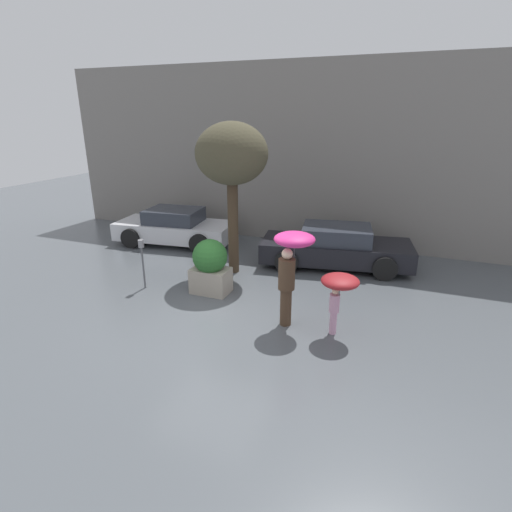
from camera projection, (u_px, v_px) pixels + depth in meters
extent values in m
plane|color=#51565B|center=(211.00, 320.00, 8.89)|extent=(40.00, 40.00, 0.00)
cube|color=gray|center=(296.00, 156.00, 13.59)|extent=(18.00, 0.30, 6.00)
cube|color=#9E9384|center=(211.00, 280.00, 10.20)|extent=(0.96, 0.63, 0.65)
sphere|color=#286028|center=(210.00, 256.00, 9.98)|extent=(0.88, 0.88, 0.88)
cylinder|color=#473323|center=(286.00, 307.00, 8.59)|extent=(0.25, 0.25, 0.85)
cylinder|color=#473323|center=(287.00, 274.00, 8.33)|extent=(0.35, 0.35, 0.67)
sphere|color=beige|center=(287.00, 254.00, 8.18)|extent=(0.23, 0.23, 0.23)
cylinder|color=#4C4C51|center=(294.00, 256.00, 8.26)|extent=(0.02, 0.02, 0.71)
ellipsoid|color=#E02D84|center=(295.00, 239.00, 8.14)|extent=(0.85, 0.85, 0.27)
cylinder|color=#D199B7|center=(333.00, 323.00, 8.28)|extent=(0.15, 0.15, 0.50)
cylinder|color=#D199B7|center=(334.00, 303.00, 8.13)|extent=(0.21, 0.21, 0.40)
sphere|color=beige|center=(335.00, 291.00, 8.04)|extent=(0.14, 0.14, 0.14)
cylinder|color=#4C4C51|center=(339.00, 293.00, 7.98)|extent=(0.02, 0.02, 0.49)
ellipsoid|color=maroon|center=(340.00, 281.00, 7.90)|extent=(0.77, 0.77, 0.24)
cube|color=black|center=(335.00, 251.00, 11.93)|extent=(4.60, 2.38, 0.59)
cube|color=#2D333D|center=(337.00, 234.00, 11.75)|extent=(2.18, 1.73, 0.47)
cylinder|color=black|center=(287.00, 262.00, 11.46)|extent=(0.70, 0.33, 0.68)
cylinder|color=black|center=(293.00, 244.00, 13.00)|extent=(0.70, 0.33, 0.68)
cylinder|color=black|center=(385.00, 268.00, 10.95)|extent=(0.70, 0.33, 0.68)
cylinder|color=black|center=(380.00, 249.00, 12.49)|extent=(0.70, 0.33, 0.68)
cube|color=silver|center=(175.00, 230.00, 14.04)|extent=(4.21, 2.13, 0.59)
cube|color=#2D333D|center=(174.00, 216.00, 13.86)|extent=(1.97, 1.62, 0.47)
cylinder|color=black|center=(131.00, 238.00, 13.62)|extent=(0.70, 0.30, 0.68)
cylinder|color=black|center=(155.00, 226.00, 15.14)|extent=(0.70, 0.30, 0.68)
cylinder|color=black|center=(199.00, 244.00, 13.03)|extent=(0.70, 0.30, 0.68)
cylinder|color=black|center=(217.00, 230.00, 14.55)|extent=(0.70, 0.30, 0.68)
cylinder|color=#423323|center=(233.00, 225.00, 11.20)|extent=(0.30, 0.30, 2.82)
ellipsoid|color=#4C4733|center=(232.00, 154.00, 10.55)|extent=(1.95, 1.95, 1.66)
cylinder|color=#595B60|center=(143.00, 268.00, 10.37)|extent=(0.05, 0.05, 1.12)
cylinder|color=gray|center=(141.00, 244.00, 10.15)|extent=(0.14, 0.14, 0.20)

